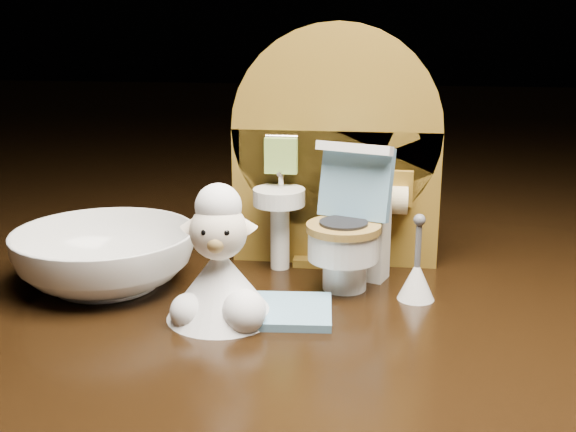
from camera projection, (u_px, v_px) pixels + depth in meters
The scene contains 6 objects.
backdrop_panel at pixel (334, 161), 0.45m from camera, with size 0.13×0.05×0.15m.
toy_toilet at pixel (351, 234), 0.42m from camera, with size 0.05×0.06×0.08m.
bath_mat at pixel (280, 311), 0.39m from camera, with size 0.06×0.05×0.00m, color #6698B8.
toilet_brush at pixel (417, 277), 0.40m from camera, with size 0.02×0.02×0.05m.
plush_lamb at pixel (220, 272), 0.37m from camera, with size 0.06×0.06×0.07m.
ceramic_bowl at pixel (105, 258), 0.42m from camera, with size 0.11×0.11×0.03m, color white.
Camera 1 is at (0.03, -0.38, 0.16)m, focal length 45.00 mm.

